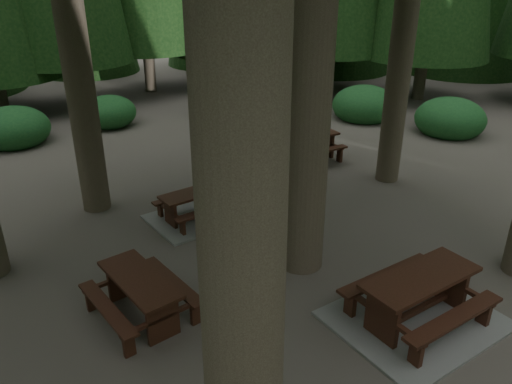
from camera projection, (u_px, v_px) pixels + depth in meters
ground at (275, 282)px, 9.21m from camera, size 80.00×80.00×0.00m
picnic_table_a at (417, 305)px, 8.07m from camera, size 2.70×2.27×0.88m
picnic_table_b at (141, 291)px, 8.10m from camera, size 1.49×1.82×0.76m
picnic_table_c at (195, 210)px, 11.41m from camera, size 2.02×1.67×0.68m
picnic_table_d at (308, 143)px, 14.76m from camera, size 1.99×1.67×0.80m
shrub_ring at (279, 236)px, 9.98m from camera, size 23.86×24.64×1.49m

